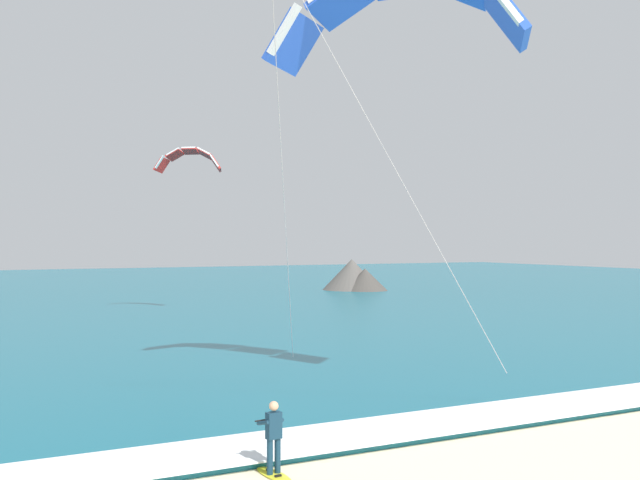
% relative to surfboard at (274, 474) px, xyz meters
% --- Properties ---
extents(sea, '(200.00, 120.00, 0.20)m').
position_rel_surfboard_xyz_m(sea, '(4.33, 60.62, 0.07)').
color(sea, '#146075').
rests_on(sea, ground).
extents(surf_foam, '(200.00, 2.50, 0.04)m').
position_rel_surfboard_xyz_m(surf_foam, '(4.33, 1.62, 0.19)').
color(surf_foam, white).
rests_on(surf_foam, sea).
extents(surfboard, '(0.60, 1.44, 0.09)m').
position_rel_surfboard_xyz_m(surfboard, '(0.00, 0.00, 0.00)').
color(surfboard, yellow).
rests_on(surfboard, ground).
extents(kitesurfer, '(0.55, 0.56, 1.69)m').
position_rel_surfboard_xyz_m(kitesurfer, '(-0.00, 0.02, 0.91)').
color(kitesurfer, '#143347').
rests_on(kitesurfer, ground).
extents(kite_primary, '(9.79, 8.70, 13.41)m').
position_rel_surfboard_xyz_m(kite_primary, '(6.70, 5.40, 13.24)').
color(kite_primary, blue).
extents(kite_distant, '(4.23, 3.56, 1.79)m').
position_rel_surfboard_xyz_m(kite_distant, '(8.02, 33.91, 11.08)').
color(kite_distant, red).
extents(headland_right, '(6.48, 7.47, 3.38)m').
position_rel_surfboard_xyz_m(headland_right, '(30.52, 50.19, 1.52)').
color(headland_right, '#47423D').
rests_on(headland_right, ground).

